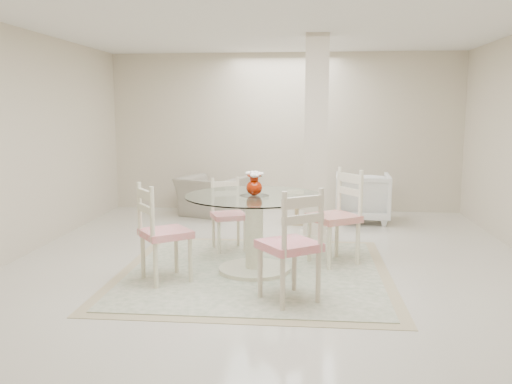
# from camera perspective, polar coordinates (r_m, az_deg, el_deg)

# --- Properties ---
(ground) EXTENTS (7.00, 7.00, 0.00)m
(ground) POSITION_cam_1_polar(r_m,az_deg,el_deg) (6.14, 1.58, -7.85)
(ground) COLOR silver
(ground) RESTS_ON ground
(room_shell) EXTENTS (6.02, 7.02, 2.71)m
(room_shell) POSITION_cam_1_polar(r_m,az_deg,el_deg) (5.88, 1.66, 9.75)
(room_shell) COLOR beige
(room_shell) RESTS_ON ground
(column) EXTENTS (0.30, 0.30, 2.70)m
(column) POSITION_cam_1_polar(r_m,az_deg,el_deg) (7.18, 6.32, 5.47)
(column) COLOR beige
(column) RESTS_ON ground
(area_rug) EXTENTS (2.91, 2.91, 0.02)m
(area_rug) POSITION_cam_1_polar(r_m,az_deg,el_deg) (5.93, -0.18, -8.37)
(area_rug) COLOR tan
(area_rug) RESTS_ON ground
(dining_table) EXTENTS (1.47, 1.47, 0.85)m
(dining_table) POSITION_cam_1_polar(r_m,az_deg,el_deg) (5.82, -0.18, -4.38)
(dining_table) COLOR beige
(dining_table) RESTS_ON ground
(red_vase) EXTENTS (0.20, 0.19, 0.26)m
(red_vase) POSITION_cam_1_polar(r_m,az_deg,el_deg) (5.72, -0.18, 0.92)
(red_vase) COLOR #9C1D04
(red_vase) RESTS_ON dining_table
(dining_chair_east) EXTENTS (0.66, 0.66, 1.19)m
(dining_chair_east) POSITION_cam_1_polar(r_m,az_deg,el_deg) (6.20, 8.77, -1.81)
(dining_chair_east) COLOR #F5EDCA
(dining_chair_east) RESTS_ON ground
(dining_chair_north) EXTENTS (0.52, 0.52, 0.99)m
(dining_chair_north) POSITION_cam_1_polar(r_m,az_deg,el_deg) (6.75, -3.02, -1.78)
(dining_chair_north) COLOR beige
(dining_chair_north) RESTS_ON ground
(dining_chair_west) EXTENTS (0.63, 0.63, 1.12)m
(dining_chair_west) POSITION_cam_1_polar(r_m,az_deg,el_deg) (5.52, -10.20, -3.52)
(dining_chair_west) COLOR beige
(dining_chair_west) RESTS_ON ground
(dining_chair_south) EXTENTS (0.65, 0.65, 1.17)m
(dining_chair_south) POSITION_cam_1_polar(r_m,az_deg,el_deg) (4.85, 4.00, -4.80)
(dining_chair_south) COLOR beige
(dining_chair_south) RESTS_ON ground
(recliner_taupe) EXTENTS (1.24, 1.17, 0.64)m
(recliner_taupe) POSITION_cam_1_polar(r_m,az_deg,el_deg) (8.99, -4.65, -0.45)
(recliner_taupe) COLOR #A19A85
(recliner_taupe) RESTS_ON ground
(armchair_white) EXTENTS (0.87, 0.89, 0.77)m
(armchair_white) POSITION_cam_1_polar(r_m,az_deg,el_deg) (8.66, 11.13, -0.52)
(armchair_white) COLOR white
(armchair_white) RESTS_ON ground
(side_table) EXTENTS (0.46, 0.46, 0.48)m
(side_table) POSITION_cam_1_polar(r_m,az_deg,el_deg) (8.41, 4.31, -1.77)
(side_table) COLOR tan
(side_table) RESTS_ON ground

